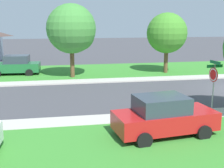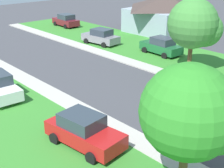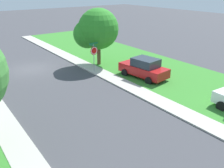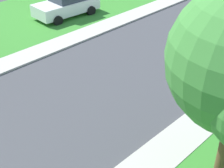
% 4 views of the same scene
% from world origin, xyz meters
% --- Properties ---
extents(ground_plane, '(120.00, 120.00, 0.00)m').
position_xyz_m(ground_plane, '(0.00, 0.00, 0.00)').
color(ground_plane, '#424247').
extents(sidewalk_east, '(1.40, 56.00, 0.10)m').
position_xyz_m(sidewalk_east, '(4.70, 12.00, 0.05)').
color(sidewalk_east, '#B7B2A8').
rests_on(sidewalk_east, ground).
extents(sidewalk_west, '(1.40, 56.00, 0.10)m').
position_xyz_m(sidewalk_west, '(-4.70, 12.00, 0.05)').
color(sidewalk_west, '#B7B2A8').
rests_on(sidewalk_west, ground).
extents(lawn_west, '(8.00, 56.00, 0.08)m').
position_xyz_m(lawn_west, '(-9.40, 12.00, 0.04)').
color(lawn_west, '#38842D').
rests_on(lawn_west, ground).
extents(stop_sign_far_corner, '(0.92, 0.92, 2.77)m').
position_xyz_m(stop_sign_far_corner, '(-4.35, 4.40, 1.89)').
color(stop_sign_far_corner, '#9E9EA3').
rests_on(stop_sign_far_corner, ground).
extents(car_red_behind_trees, '(2.44, 4.49, 1.76)m').
position_xyz_m(car_red_behind_trees, '(-7.05, 8.06, 0.87)').
color(car_red_behind_trees, red).
rests_on(car_red_behind_trees, ground).
extents(tree_sidewalk_far, '(4.18, 3.89, 5.53)m').
position_xyz_m(tree_sidewalk_far, '(-5.74, 2.57, 3.45)').
color(tree_sidewalk_far, brown).
rests_on(tree_sidewalk_far, ground).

